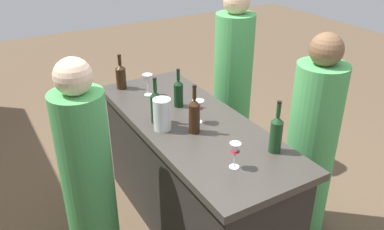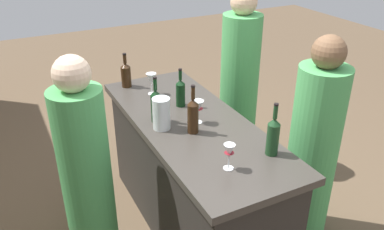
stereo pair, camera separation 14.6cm
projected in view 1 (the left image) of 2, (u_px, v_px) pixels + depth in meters
name	position (u px, v px, depth m)	size (l,w,h in m)	color
ground_plane	(192.00, 224.00, 3.16)	(12.00, 12.00, 0.00)	brown
bar_counter	(192.00, 176.00, 2.95)	(1.81, 0.71, 0.91)	#2A2723
wine_bottle_leftmost_olive_green	(276.00, 133.00, 2.35)	(0.07, 0.07, 0.33)	#193D1E
wine_bottle_second_left_amber_brown	(194.00, 115.00, 2.56)	(0.07, 0.07, 0.33)	#331E0F
wine_bottle_center_dark_green	(156.00, 106.00, 2.68)	(0.07, 0.07, 0.32)	black
wine_bottle_second_right_dark_green	(178.00, 92.00, 2.91)	(0.07, 0.07, 0.29)	black
wine_bottle_rightmost_amber_brown	(121.00, 76.00, 3.20)	(0.08, 0.08, 0.28)	#331E0F
wine_glass_near_left	(198.00, 107.00, 2.68)	(0.08, 0.08, 0.16)	white
wine_glass_near_center	(148.00, 80.00, 3.08)	(0.08, 0.08, 0.17)	white
wine_glass_near_right	(235.00, 151.00, 2.21)	(0.06, 0.06, 0.16)	white
water_pitcher	(162.00, 114.00, 2.60)	(0.12, 0.12, 0.21)	silver
person_left_guest	(232.00, 86.00, 3.66)	(0.35, 0.35, 1.64)	#4CA559
person_center_guest	(311.00, 145.00, 2.86)	(0.41, 0.41, 1.53)	#4CA559
person_right_guest	(88.00, 177.00, 2.55)	(0.41, 0.41, 1.49)	#4CA559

